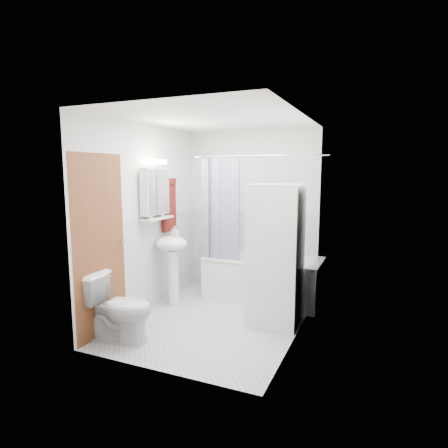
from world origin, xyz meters
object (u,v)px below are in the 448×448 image
at_px(bathtub, 263,276).
at_px(sink, 172,254).
at_px(toilet, 119,308).
at_px(washer_dryer, 275,255).

height_order(bathtub, sink, sink).
relative_size(bathtub, toilet, 2.18).
relative_size(bathtub, washer_dryer, 0.96).
bearing_deg(toilet, bathtub, -38.33).
bearing_deg(bathtub, washer_dryer, -63.04).
bearing_deg(washer_dryer, bathtub, 115.32).
distance_m(bathtub, toilet, 2.11).
relative_size(bathtub, sink, 1.54).
bearing_deg(sink, toilet, -88.32).
relative_size(washer_dryer, toilet, 2.26).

